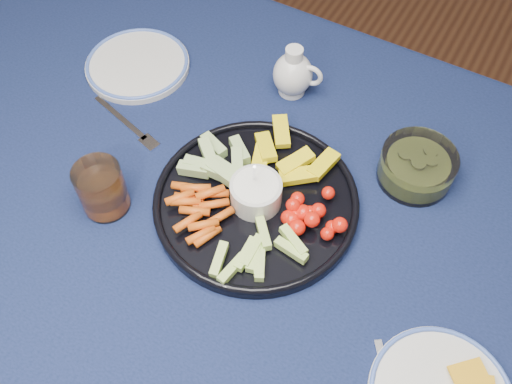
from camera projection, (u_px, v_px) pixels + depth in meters
The scene contains 7 objects.
dining_table at pixel (277, 274), 0.96m from camera, with size 1.67×1.07×0.75m.
crudite_platter at pixel (255, 198), 0.92m from camera, with size 0.33×0.33×0.11m.
creamer_pitcher at pixel (293, 74), 1.04m from camera, with size 0.09×0.07×0.10m.
pickle_bowl at pixel (416, 168), 0.94m from camera, with size 0.13×0.13×0.06m.
juice_tumbler at pixel (102, 191), 0.90m from camera, with size 0.08×0.08×0.09m.
fork_left at pixel (130, 127), 1.03m from camera, with size 0.17×0.06×0.00m.
side_plate_extra at pixel (137, 64), 1.11m from camera, with size 0.20×0.20×0.02m.
Camera 1 is at (0.18, -0.39, 1.53)m, focal length 40.00 mm.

